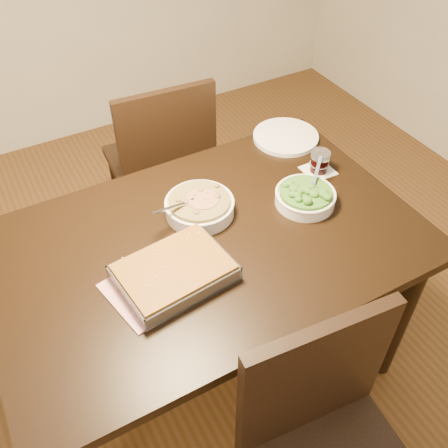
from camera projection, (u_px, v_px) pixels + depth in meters
name	position (u px, v px, depth m)	size (l,w,h in m)	color
ground	(212.00, 362.00, 2.14)	(4.00, 4.00, 0.00)	#4D3616
table	(208.00, 259.00, 1.69)	(1.40, 0.90, 0.75)	black
magazine_a	(161.00, 282.00, 1.49)	(0.31, 0.23, 0.01)	#C13747
coaster	(318.00, 171.00, 1.89)	(0.11, 0.11, 0.00)	white
stew_bowl	(200.00, 206.00, 1.70)	(0.26, 0.24, 0.09)	white
broccoli_bowl	(305.00, 196.00, 1.74)	(0.21, 0.21, 0.08)	white
baking_dish	(174.00, 272.00, 1.49)	(0.35, 0.28, 0.06)	silver
wine_tumbler	(320.00, 161.00, 1.86)	(0.07, 0.07, 0.08)	black
dinner_plate	(286.00, 137.00, 2.04)	(0.27, 0.27, 0.02)	white
chair_near	(328.00, 447.00, 1.37)	(0.48, 0.48, 0.94)	black
chair_far	(162.00, 159.00, 2.33)	(0.46, 0.46, 0.93)	black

